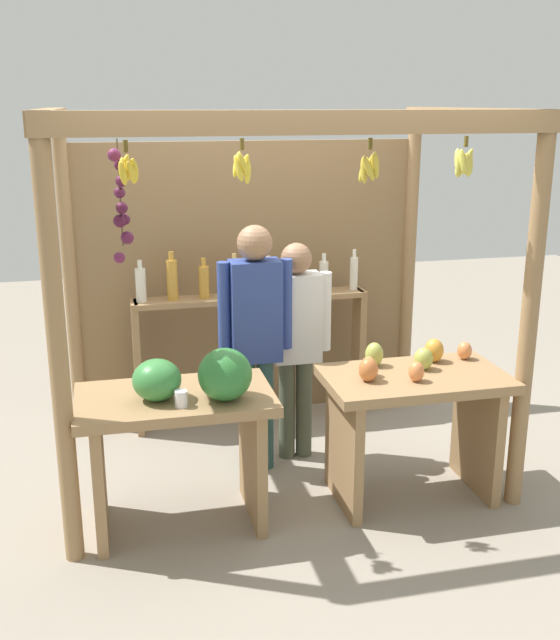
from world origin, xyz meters
TOP-DOWN VIEW (x-y plane):
  - ground_plane at (0.00, 0.00)m, footprint 12.00×12.00m
  - market_stall at (-0.00, 0.39)m, footprint 2.73×1.89m
  - fruit_counter_left at (-0.68, -0.70)m, footprint 1.10×0.64m
  - fruit_counter_right at (0.71, -0.66)m, footprint 1.10×0.64m
  - bottle_shelf_unit at (-0.04, 0.67)m, footprint 1.74×0.22m
  - vendor_man at (-0.14, -0.10)m, footprint 0.48×0.22m
  - vendor_woman at (0.16, 0.03)m, footprint 0.48×0.20m

SIDE VIEW (x-z plane):
  - ground_plane at x=0.00m, z-range 0.00..0.00m
  - fruit_counter_right at x=0.71m, z-range 0.11..1.06m
  - fruit_counter_left at x=-0.68m, z-range 0.12..1.22m
  - bottle_shelf_unit at x=-0.04m, z-range 0.13..1.48m
  - vendor_woman at x=0.16m, z-range 0.14..1.64m
  - vendor_man at x=-0.14m, z-range 0.17..1.81m
  - market_stall at x=0.00m, z-range 0.20..2.53m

